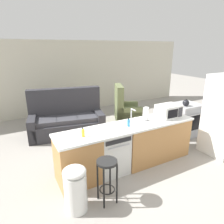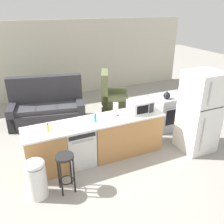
{
  "view_description": "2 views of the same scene",
  "coord_description": "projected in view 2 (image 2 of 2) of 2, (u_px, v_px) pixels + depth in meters",
  "views": [
    {
      "loc": [
        -1.88,
        -3.04,
        2.37
      ],
      "look_at": [
        0.15,
        0.7,
        0.98
      ],
      "focal_mm": 32.0,
      "sensor_mm": 36.0,
      "label": 1
    },
    {
      "loc": [
        -1.33,
        -4.05,
        3.06
      ],
      "look_at": [
        0.59,
        0.21,
        0.92
      ],
      "focal_mm": 38.0,
      "sensor_mm": 36.0,
      "label": 2
    }
  ],
  "objects": [
    {
      "name": "kettle",
      "position": [
        167.0,
        96.0,
        5.88
      ],
      "size": [
        0.21,
        0.17,
        0.19
      ],
      "color": "black",
      "rests_on": "stove_range"
    },
    {
      "name": "ground_plane",
      "position": [
        91.0,
        159.0,
        5.13
      ],
      "size": [
        24.0,
        24.0,
        0.0
      ],
      "primitive_type": "plane",
      "color": "gray"
    },
    {
      "name": "couch",
      "position": [
        47.0,
        108.0,
        6.63
      ],
      "size": [
        2.14,
        1.28,
        1.27
      ],
      "color": "#2D2D33",
      "rests_on": "ground_plane"
    },
    {
      "name": "soap_bottle",
      "position": [
        95.0,
        118.0,
        4.73
      ],
      "size": [
        0.06,
        0.06,
        0.18
      ],
      "color": "#338CCC",
      "rests_on": "kitchen_counter"
    },
    {
      "name": "paper_towel_roll",
      "position": [
        116.0,
        109.0,
        4.98
      ],
      "size": [
        0.14,
        0.14,
        0.28
      ],
      "color": "#4C4C51",
      "rests_on": "kitchen_counter"
    },
    {
      "name": "armchair",
      "position": [
        111.0,
        98.0,
        7.48
      ],
      "size": [
        1.07,
        1.1,
        1.2
      ],
      "color": "#667047",
      "rests_on": "ground_plane"
    },
    {
      "name": "dishwasher",
      "position": [
        79.0,
        145.0,
        4.86
      ],
      "size": [
        0.58,
        0.61,
        0.84
      ],
      "color": "silver",
      "rests_on": "ground_plane"
    },
    {
      "name": "sink_faucet",
      "position": [
        100.0,
        112.0,
        4.89
      ],
      "size": [
        0.07,
        0.18,
        0.3
      ],
      "color": "silver",
      "rests_on": "kitchen_counter"
    },
    {
      "name": "stove_range",
      "position": [
        167.0,
        112.0,
        6.27
      ],
      "size": [
        0.76,
        0.68,
        0.9
      ],
      "color": "#A8AAB2",
      "rests_on": "ground_plane"
    },
    {
      "name": "trash_bin",
      "position": [
        36.0,
        178.0,
        4.0
      ],
      "size": [
        0.35,
        0.35,
        0.74
      ],
      "color": "white",
      "rests_on": "ground_plane"
    },
    {
      "name": "kitchen_counter",
      "position": [
        101.0,
        140.0,
        5.04
      ],
      "size": [
        2.94,
        0.66,
        0.9
      ],
      "color": "#B77F47",
      "rests_on": "ground_plane"
    },
    {
      "name": "wall_back",
      "position": [
        57.0,
        60.0,
        8.18
      ],
      "size": [
        10.0,
        0.06,
        2.6
      ],
      "color": "beige",
      "rests_on": "ground_plane"
    },
    {
      "name": "dish_soap_bottle",
      "position": [
        48.0,
        128.0,
        4.36
      ],
      "size": [
        0.06,
        0.06,
        0.18
      ],
      "color": "yellow",
      "rests_on": "kitchen_counter"
    },
    {
      "name": "microwave",
      "position": [
        140.0,
        106.0,
        5.13
      ],
      "size": [
        0.5,
        0.37,
        0.28
      ],
      "color": "white",
      "rests_on": "kitchen_counter"
    },
    {
      "name": "bar_stool",
      "position": [
        65.0,
        165.0,
        4.06
      ],
      "size": [
        0.32,
        0.32,
        0.74
      ],
      "color": "black",
      "rests_on": "ground_plane"
    },
    {
      "name": "refrigerator",
      "position": [
        200.0,
        112.0,
        5.17
      ],
      "size": [
        0.72,
        0.73,
        1.81
      ],
      "color": "white",
      "rests_on": "ground_plane"
    }
  ]
}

